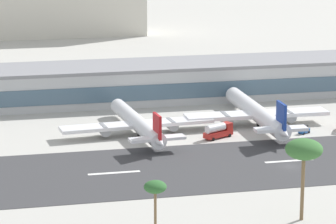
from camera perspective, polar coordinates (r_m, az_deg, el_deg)
The scene contains 11 objects.
ground_plane at distance 203.14m, azimuth 8.03°, elevation -3.59°, with size 1400.00×1400.00×0.00m, color #B2AFA8.
runway_strip at distance 206.76m, azimuth 7.63°, elevation -3.26°, with size 800.00×38.12×0.08m, color #38383A.
runway_centreline_dash_3 at distance 196.66m, azimuth -3.58°, elevation -4.03°, with size 12.00×1.20×0.01m, color white.
runway_centreline_dash_4 at distance 207.24m, azimuth 8.00°, elevation -3.22°, with size 12.00×1.20×0.01m, color white.
terminal_building at distance 269.88m, azimuth -0.15°, elevation 2.08°, with size 160.30×22.93×11.44m.
airliner_red_tail_gate_0 at distance 227.27m, azimuth -1.96°, elevation -0.81°, with size 41.59×46.34×9.68m.
airliner_navy_tail_gate_1 at distance 237.95m, azimuth 5.97°, elevation -0.12°, with size 40.24×52.00×10.85m.
service_fuel_truck_1 at distance 225.27m, azimuth 3.35°, elevation -1.23°, with size 8.73×6.28×3.95m.
service_baggage_tug_2 at distance 232.46m, azimuth 8.98°, elevation -1.16°, with size 3.56×3.11×2.20m.
palm_tree_0 at distance 155.43m, azimuth -0.85°, elevation -5.08°, with size 4.13×4.13×11.20m.
palm_tree_1 at distance 165.82m, azimuth 8.97°, elevation -2.53°, with size 7.20×7.20×16.17m.
Camera 1 is at (-70.35, -181.08, 59.39)m, focal length 92.26 mm.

